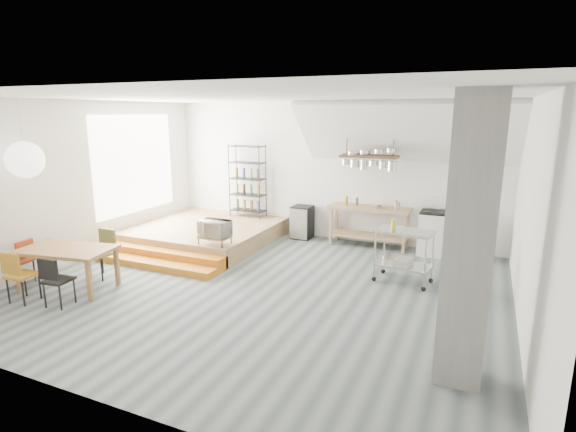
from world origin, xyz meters
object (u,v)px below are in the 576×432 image
at_px(rolling_cart, 404,249).
at_px(mini_fridge, 302,222).
at_px(stove, 434,232).
at_px(dining_table, 67,253).

height_order(rolling_cart, mini_fridge, rolling_cart).
xyz_separation_m(stove, dining_table, (-5.46, -4.54, 0.17)).
bearing_deg(rolling_cart, dining_table, -144.69).
bearing_deg(mini_fridge, dining_table, -117.96).
xyz_separation_m(dining_table, mini_fridge, (2.43, 4.58, -0.26)).
relative_size(stove, mini_fridge, 1.50).
xyz_separation_m(stove, mini_fridge, (-3.03, 0.04, -0.09)).
distance_m(dining_table, mini_fridge, 5.20).
bearing_deg(rolling_cart, mini_fridge, 152.71).
bearing_deg(rolling_cart, stove, 89.32).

